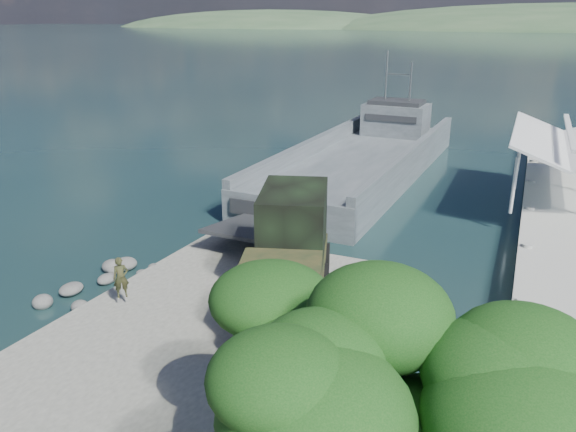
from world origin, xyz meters
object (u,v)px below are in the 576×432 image
object	(u,v)px
landing_craft	(362,166)
military_truck	(290,253)
pier	(560,193)
overhang_tree	(361,398)
soldier	(122,286)

from	to	relation	value
landing_craft	military_truck	distance (m)	21.73
pier	overhang_tree	xyz separation A→B (m)	(-4.33, -28.10, 3.87)
overhang_tree	military_truck	bearing A→B (deg)	118.49
military_truck	overhang_tree	world-z (taller)	overhang_tree
military_truck	overhang_tree	bearing A→B (deg)	-78.89
soldier	pier	bearing A→B (deg)	6.35
pier	overhang_tree	bearing A→B (deg)	-98.76
landing_craft	soldier	bearing A→B (deg)	-94.50
landing_craft	military_truck	xyz separation A→B (m)	(3.15, -21.42, 1.86)
pier	landing_craft	world-z (taller)	landing_craft
military_truck	soldier	size ratio (longest dim) A/B	5.71
landing_craft	pier	bearing A→B (deg)	-16.35
pier	overhang_tree	size ratio (longest dim) A/B	5.85
landing_craft	overhang_tree	distance (m)	34.28
overhang_tree	soldier	bearing A→B (deg)	145.94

